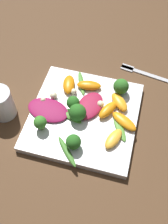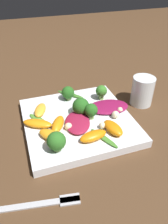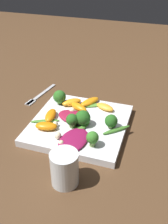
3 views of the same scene
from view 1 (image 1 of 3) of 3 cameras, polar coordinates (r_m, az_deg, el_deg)
The scene contains 26 objects.
ground_plane at distance 0.67m, azimuth -0.02°, elevation -1.40°, with size 2.40×2.40×0.00m, color #4C331E.
plate at distance 0.66m, azimuth -0.02°, elevation -0.94°, with size 0.26×0.26×0.02m.
drinking_glass at distance 0.67m, azimuth -17.59°, elevation 1.78°, with size 0.06×0.06×0.08m.
fork at distance 0.77m, azimuth 12.53°, elevation 8.44°, with size 0.04×0.16×0.01m.
radicchio_leaf_0 at distance 0.65m, azimuth 1.24°, elevation 1.39°, with size 0.10×0.08×0.01m.
radicchio_leaf_1 at distance 0.66m, azimuth -7.83°, elevation 0.48°, with size 0.08×0.11×0.01m.
orange_segment_0 at distance 0.65m, azimuth 5.19°, elevation 0.47°, with size 0.07×0.05×0.02m.
orange_segment_1 at distance 0.66m, azimuth 7.71°, elevation 2.18°, with size 0.06×0.06×0.02m.
orange_segment_2 at distance 0.61m, azimuth 6.45°, elevation -5.80°, with size 0.07×0.05×0.02m.
orange_segment_3 at distance 0.69m, azimuth 1.10°, elevation 5.81°, with size 0.04×0.07×0.02m.
orange_segment_4 at distance 0.64m, azimuth 8.80°, elevation -1.69°, with size 0.06×0.07×0.02m.
orange_segment_5 at distance 0.69m, azimuth -3.33°, elevation 6.05°, with size 0.06×0.04×0.02m.
broccoli_floret_0 at distance 0.67m, azimuth 8.06°, elevation 5.50°, with size 0.04×0.04×0.04m.
broccoli_floret_1 at distance 0.59m, azimuth -2.36°, elevation -6.53°, with size 0.03×0.03×0.04m.
broccoli_floret_2 at distance 0.62m, azimuth -1.45°, elevation -0.13°, with size 0.04×0.04×0.04m.
broccoli_floret_3 at distance 0.64m, azimuth -2.40°, elevation 2.00°, with size 0.03×0.03×0.04m.
broccoli_floret_4 at distance 0.62m, azimuth -9.53°, elevation -2.32°, with size 0.03×0.03×0.04m.
arugula_sprig_0 at distance 0.64m, azimuth -3.31°, elevation -0.79°, with size 0.04×0.08×0.01m.
arugula_sprig_1 at distance 0.65m, azimuth -5.13°, elevation 0.30°, with size 0.03×0.09×0.00m.
arugula_sprig_2 at distance 0.63m, azimuth 7.75°, elevation -3.47°, with size 0.07×0.05×0.01m.
arugula_sprig_3 at distance 0.60m, azimuth -3.77°, elevation -8.55°, with size 0.07×0.07×0.01m.
arugula_sprig_4 at distance 0.70m, azimuth -0.57°, elevation 6.33°, with size 0.08×0.04×0.01m.
macadamia_nut_0 at distance 0.67m, azimuth -6.67°, elevation 3.61°, with size 0.02×0.02×0.02m.
macadamia_nut_1 at distance 0.66m, azimuth 3.61°, elevation 1.76°, with size 0.02×0.02×0.02m.
macadamia_nut_2 at distance 0.68m, azimuth -2.24°, elevation 4.50°, with size 0.02×0.02×0.02m.
macadamia_nut_3 at distance 0.67m, azimuth -8.89°, elevation 2.64°, with size 0.01×0.01×0.01m.
Camera 1 is at (-0.34, -0.09, 0.57)m, focal length 42.00 mm.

